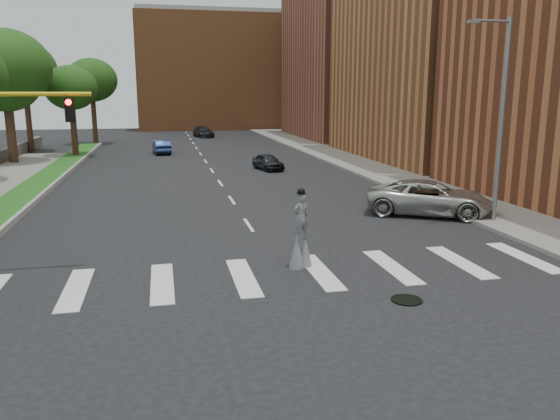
# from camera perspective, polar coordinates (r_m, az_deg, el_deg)

# --- Properties ---
(ground_plane) EXTENTS (160.00, 160.00, 0.00)m
(ground_plane) POSITION_cam_1_polar(r_m,az_deg,el_deg) (17.10, 0.95, -7.82)
(ground_plane) COLOR black
(ground_plane) RESTS_ON ground
(grass_median) EXTENTS (2.00, 60.00, 0.25)m
(grass_median) POSITION_cam_1_polar(r_m,az_deg,el_deg) (36.94, -24.31, 2.16)
(grass_median) COLOR #1C5217
(grass_median) RESTS_ON ground
(median_curb) EXTENTS (0.20, 60.00, 0.28)m
(median_curb) POSITION_cam_1_polar(r_m,az_deg,el_deg) (36.73, -22.71, 2.27)
(median_curb) COLOR #969791
(median_curb) RESTS_ON ground
(sidewalk_right) EXTENTS (5.00, 90.00, 0.18)m
(sidewalk_right) POSITION_cam_1_polar(r_m,az_deg,el_deg) (44.13, 9.42, 4.50)
(sidewalk_right) COLOR slate
(sidewalk_right) RESTS_ON ground
(manhole) EXTENTS (0.90, 0.90, 0.04)m
(manhole) POSITION_cam_1_polar(r_m,az_deg,el_deg) (16.27, 13.08, -9.14)
(manhole) COLOR black
(manhole) RESTS_ON ground
(building_mid) EXTENTS (16.00, 22.00, 24.00)m
(building_mid) POSITION_cam_1_polar(r_m,az_deg,el_deg) (52.74, 17.94, 18.30)
(building_mid) COLOR #A45E33
(building_mid) RESTS_ON ground
(building_far) EXTENTS (16.00, 22.00, 20.00)m
(building_far) POSITION_cam_1_polar(r_m,az_deg,el_deg) (74.35, 8.28, 15.23)
(building_far) COLOR brown
(building_far) RESTS_ON ground
(building_backdrop) EXTENTS (26.00, 14.00, 18.00)m
(building_backdrop) POSITION_cam_1_polar(r_m,az_deg,el_deg) (94.20, -6.53, 14.00)
(building_backdrop) COLOR #A45E33
(building_backdrop) RESTS_ON ground
(streetlight) EXTENTS (2.05, 0.20, 9.00)m
(streetlight) POSITION_cam_1_polar(r_m,az_deg,el_deg) (26.12, 22.01, 9.21)
(streetlight) COLOR slate
(streetlight) RESTS_ON ground
(stilt_performer) EXTENTS (0.82, 0.63, 2.75)m
(stilt_performer) POSITION_cam_1_polar(r_m,az_deg,el_deg) (18.50, 2.18, -2.90)
(stilt_performer) COLOR #362115
(stilt_performer) RESTS_ON ground
(suv_crossing) EXTENTS (6.61, 5.40, 1.67)m
(suv_crossing) POSITION_cam_1_polar(r_m,az_deg,el_deg) (27.52, 15.45, 1.23)
(suv_crossing) COLOR #AEACA4
(suv_crossing) RESTS_ON ground
(car_near) EXTENTS (2.23, 3.87, 1.24)m
(car_near) POSITION_cam_1_polar(r_m,az_deg,el_deg) (42.27, -1.27, 5.05)
(car_near) COLOR black
(car_near) RESTS_ON ground
(car_mid) EXTENTS (1.88, 4.31, 1.38)m
(car_mid) POSITION_cam_1_polar(r_m,az_deg,el_deg) (54.81, -12.27, 6.48)
(car_mid) COLOR #15244C
(car_mid) RESTS_ON ground
(car_far) EXTENTS (2.94, 5.07, 1.38)m
(car_far) POSITION_cam_1_polar(r_m,az_deg,el_deg) (74.73, -8.01, 8.08)
(car_far) COLOR black
(car_far) RESTS_ON ground
(tree_4) EXTENTS (7.16, 7.16, 10.90)m
(tree_4) POSITION_cam_1_polar(r_m,az_deg,el_deg) (50.32, -26.76, 13.15)
(tree_4) COLOR #362115
(tree_4) RESTS_ON ground
(tree_5) EXTENTS (6.25, 6.25, 10.73)m
(tree_5) POSITION_cam_1_polar(r_m,az_deg,el_deg) (60.19, -25.20, 13.11)
(tree_5) COLOR #362115
(tree_5) RESTS_ON ground
(tree_6) EXTENTS (4.69, 4.69, 8.30)m
(tree_6) POSITION_cam_1_polar(r_m,az_deg,el_deg) (53.72, -21.04, 11.78)
(tree_6) COLOR #362115
(tree_6) RESTS_ON ground
(tree_7) EXTENTS (5.72, 5.72, 9.70)m
(tree_7) POSITION_cam_1_polar(r_m,az_deg,el_deg) (67.06, -19.09, 12.68)
(tree_7) COLOR #362115
(tree_7) RESTS_ON ground
(tree_8) EXTENTS (5.67, 5.67, 9.12)m
(tree_8) POSITION_cam_1_polar(r_m,az_deg,el_deg) (50.58, -26.84, 11.82)
(tree_8) COLOR #362115
(tree_8) RESTS_ON ground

